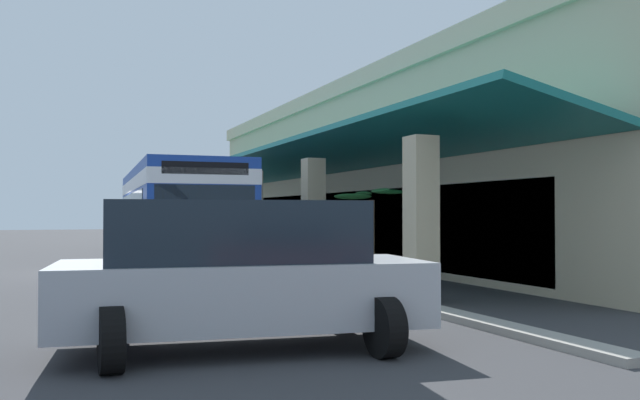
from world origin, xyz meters
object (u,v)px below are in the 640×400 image
Objects in this scene: parked_suv_silver at (241,273)px; pedestrian at (127,260)px; potted_palm at (372,258)px; transit_bus at (175,212)px.

parked_suv_silver reaches higher than pedestrian.
potted_palm is at bearing 140.89° from parked_suv_silver.
transit_bus reaches higher than parked_suv_silver.
pedestrian is 0.69× the size of potted_palm.
pedestrian is (-4.14, -1.02, -0.07)m from parked_suv_silver.
potted_palm is at bearing 109.44° from pedestrian.
pedestrian is at bearing -166.21° from parked_suv_silver.
transit_bus is 11.66m from parked_suv_silver.
pedestrian is 6.53m from potted_palm.
transit_bus is at bearing 174.23° from parked_suv_silver.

